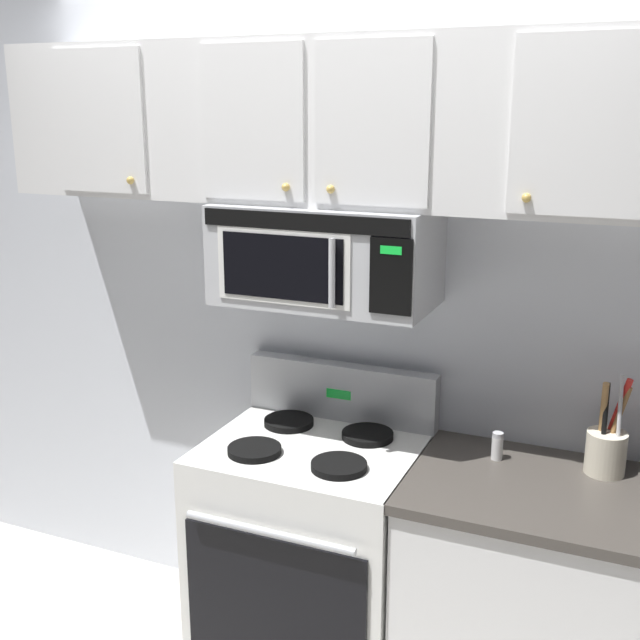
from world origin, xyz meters
name	(u,v)px	position (x,y,z in m)	size (l,w,h in m)	color
back_wall	(351,301)	(0.00, 0.79, 1.35)	(5.20, 0.10, 2.70)	silver
stove_range	(313,552)	(0.00, 0.42, 0.47)	(0.76, 0.69, 1.12)	white
over_range_microwave	(326,255)	(0.00, 0.54, 1.58)	(0.76, 0.43, 0.35)	#B7BABF
upper_cabinets	(330,122)	(0.00, 0.57, 2.02)	(2.50, 0.36, 0.55)	silver
counter_segment	(543,609)	(0.84, 0.43, 0.45)	(0.93, 0.65, 0.90)	silver
utensil_crock_cream	(607,448)	(0.98, 0.61, 0.99)	(0.13, 0.13, 0.35)	beige
salt_shaker	(497,446)	(0.63, 0.57, 0.95)	(0.04, 0.04, 0.10)	white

